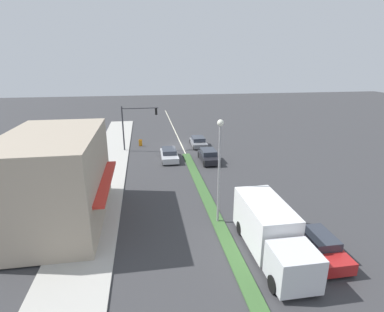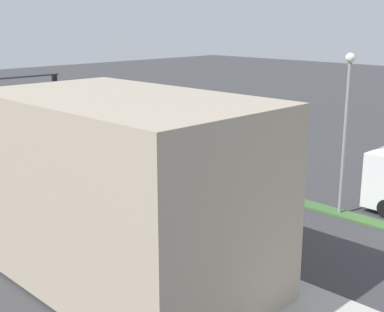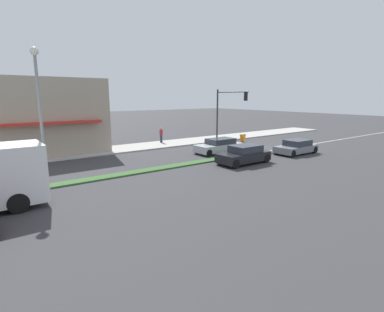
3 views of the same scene
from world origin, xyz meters
name	(u,v)px [view 1 (image 1 of 3)]	position (x,y,z in m)	size (l,w,h in m)	color
ground_plane	(210,207)	(0.00, 18.00, 0.00)	(160.00, 160.00, 0.00)	#38383A
sidewalk_right	(92,218)	(9.00, 18.50, 0.06)	(4.00, 73.00, 0.12)	#B2AFA8
median_strip	(249,287)	(0.00, 27.00, 0.05)	(0.90, 46.00, 0.10)	#3D6633
lane_marking_center	(182,146)	(0.00, 0.00, 0.00)	(0.16, 60.00, 0.01)	beige
building_corner_store	(56,179)	(11.09, 18.49, 3.31)	(6.69, 10.24, 6.37)	tan
traffic_signal_main	(134,121)	(6.12, 1.28, 3.90)	(4.59, 0.34, 5.60)	#333338
street_lamp	(219,159)	(0.00, 20.36, 4.78)	(0.44, 0.44, 7.37)	gray
pedestrian	(100,159)	(9.81, 7.19, 0.96)	(0.34, 0.34, 1.60)	#282D42
warning_aframe_sign	(140,143)	(5.53, -0.76, 0.43)	(0.45, 0.53, 0.84)	orange
delivery_truck	(270,231)	(-2.20, 24.29, 1.47)	(2.44, 7.50, 2.87)	silver
sedan_silver	(169,155)	(2.20, 5.70, 0.61)	(1.86, 4.44, 1.28)	#B7BABF
suv_grey	(198,142)	(-2.20, 0.53, 0.59)	(1.88, 4.02, 1.22)	slate
sedan_dark	(209,156)	(-2.20, 7.11, 0.66)	(1.85, 4.18, 1.37)	black
hatchback_red	(320,246)	(-5.00, 25.12, 0.66)	(1.84, 4.20, 1.37)	#AD1E1E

